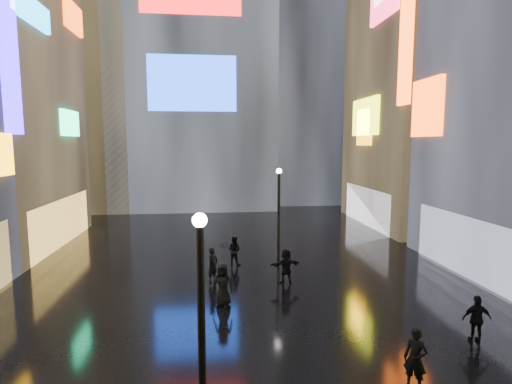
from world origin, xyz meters
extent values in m
plane|color=black|center=(0.00, 20.00, 0.00)|extent=(140.00, 140.00, 0.00)
cube|color=#2C14FF|center=(-10.85, 20.00, 11.00)|extent=(0.25, 1.40, 8.00)
cube|color=#FFC659|center=(-11.10, 26.00, 1.50)|extent=(0.20, 10.00, 3.00)
cube|color=#1AEB8B|center=(-10.85, 27.82, 7.91)|extent=(0.25, 3.00, 1.71)
cube|color=#1A9EF8|center=(-10.85, 22.61, 13.61)|extent=(0.25, 4.84, 1.37)
cube|color=#FF4B0C|center=(-10.85, 29.70, 15.31)|extent=(0.25, 3.32, 1.94)
cube|color=white|center=(11.10, 17.00, 1.50)|extent=(0.20, 9.00, 3.00)
cube|color=#FF4B0C|center=(10.85, 21.12, 8.58)|extent=(0.25, 2.99, 3.26)
cube|color=#FF4B0C|center=(10.85, 24.00, 14.00)|extent=(0.25, 1.40, 10.00)
cube|color=black|center=(16.00, 30.00, 14.00)|extent=(10.00, 12.00, 28.00)
cube|color=white|center=(11.10, 30.00, 1.50)|extent=(0.20, 9.00, 3.00)
cube|color=#E2FF19|center=(10.85, 30.32, 8.66)|extent=(0.25, 4.92, 2.91)
cube|color=#FF9F0C|center=(10.85, 30.44, 7.84)|extent=(0.25, 2.63, 2.87)
cube|color=black|center=(-3.00, 44.00, 21.00)|extent=(16.00, 14.00, 42.00)
cube|color=#194CFF|center=(-3.00, 36.90, 12.00)|extent=(8.00, 0.20, 5.00)
cube|color=black|center=(9.00, 46.00, 17.00)|extent=(12.00, 12.00, 34.00)
cube|color=black|center=(-14.00, 42.00, 13.00)|extent=(10.00, 10.00, 26.00)
cylinder|color=black|center=(-1.68, 7.13, 2.50)|extent=(0.16, 0.16, 5.00)
sphere|color=white|center=(-1.68, 7.13, 5.05)|extent=(0.30, 0.30, 0.30)
cylinder|color=black|center=(2.30, 20.94, 2.50)|extent=(0.16, 0.16, 5.00)
sphere|color=white|center=(2.30, 20.94, 5.05)|extent=(0.30, 0.30, 0.30)
imported|color=black|center=(7.24, 10.96, 0.79)|extent=(0.98, 0.55, 1.59)
imported|color=black|center=(-1.02, 14.95, 0.86)|extent=(0.97, 0.79, 1.72)
imported|color=black|center=(2.03, 17.25, 0.81)|extent=(1.57, 0.78, 1.62)
imported|color=black|center=(-1.41, 17.73, 0.83)|extent=(0.69, 0.72, 1.66)
imported|color=black|center=(-0.24, 20.37, 0.79)|extent=(0.95, 0.88, 1.57)
imported|color=black|center=(-1.02, 14.95, 2.17)|extent=(1.24, 1.25, 0.89)
imported|color=black|center=(3.91, 8.76, 0.85)|extent=(0.72, 0.73, 1.70)
camera|label=1|loc=(-1.45, -0.70, 6.56)|focal=28.00mm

